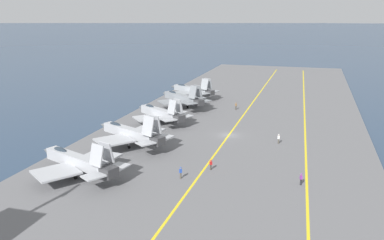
{
  "coord_description": "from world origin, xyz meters",
  "views": [
    {
      "loc": [
        -75.76,
        -15.13,
        23.8
      ],
      "look_at": [
        0.12,
        7.66,
        2.9
      ],
      "focal_mm": 38.0,
      "sensor_mm": 36.0,
      "label": 1
    }
  ],
  "objects_px": {
    "crew_red_vest": "(211,164)",
    "crew_white_vest": "(279,138)",
    "parked_jet_third": "(160,113)",
    "crew_purple_vest": "(301,179)",
    "parked_jet_second": "(131,133)",
    "parked_jet_fifth": "(192,90)",
    "crew_brown_vest": "(236,106)",
    "parked_jet_fourth": "(182,98)",
    "crew_blue_vest": "(181,172)",
    "parked_jet_nearest": "(78,161)"
  },
  "relations": [
    {
      "from": "crew_red_vest",
      "to": "crew_white_vest",
      "type": "bearing_deg",
      "value": -28.69
    },
    {
      "from": "parked_jet_third",
      "to": "crew_purple_vest",
      "type": "relative_size",
      "value": 8.7
    },
    {
      "from": "parked_jet_second",
      "to": "parked_jet_fifth",
      "type": "distance_m",
      "value": 44.61
    },
    {
      "from": "parked_jet_third",
      "to": "crew_red_vest",
      "type": "bearing_deg",
      "value": -143.67
    },
    {
      "from": "crew_white_vest",
      "to": "crew_purple_vest",
      "type": "distance_m",
      "value": 18.67
    },
    {
      "from": "crew_brown_vest",
      "to": "crew_white_vest",
      "type": "height_order",
      "value": "crew_white_vest"
    },
    {
      "from": "parked_jet_third",
      "to": "parked_jet_fifth",
      "type": "xyz_separation_m",
      "value": [
        27.84,
        1.06,
        0.17
      ]
    },
    {
      "from": "parked_jet_third",
      "to": "parked_jet_fourth",
      "type": "height_order",
      "value": "parked_jet_fourth"
    },
    {
      "from": "parked_jet_third",
      "to": "crew_blue_vest",
      "type": "relative_size",
      "value": 8.34
    },
    {
      "from": "crew_brown_vest",
      "to": "crew_red_vest",
      "type": "distance_m",
      "value": 41.19
    },
    {
      "from": "crew_brown_vest",
      "to": "crew_blue_vest",
      "type": "distance_m",
      "value": 45.62
    },
    {
      "from": "crew_white_vest",
      "to": "parked_jet_fifth",
      "type": "bearing_deg",
      "value": 37.66
    },
    {
      "from": "parked_jet_fourth",
      "to": "crew_purple_vest",
      "type": "height_order",
      "value": "parked_jet_fourth"
    },
    {
      "from": "parked_jet_nearest",
      "to": "crew_white_vest",
      "type": "distance_m",
      "value": 36.26
    },
    {
      "from": "parked_jet_fourth",
      "to": "crew_red_vest",
      "type": "height_order",
      "value": "parked_jet_fourth"
    },
    {
      "from": "parked_jet_nearest",
      "to": "parked_jet_third",
      "type": "relative_size",
      "value": 1.11
    },
    {
      "from": "parked_jet_nearest",
      "to": "crew_blue_vest",
      "type": "height_order",
      "value": "parked_jet_nearest"
    },
    {
      "from": "parked_jet_second",
      "to": "crew_purple_vest",
      "type": "xyz_separation_m",
      "value": [
        -8.86,
        -30.19,
        -1.58
      ]
    },
    {
      "from": "parked_jet_fifth",
      "to": "crew_white_vest",
      "type": "height_order",
      "value": "parked_jet_fifth"
    },
    {
      "from": "parked_jet_third",
      "to": "crew_white_vest",
      "type": "bearing_deg",
      "value": -105.99
    },
    {
      "from": "crew_brown_vest",
      "to": "crew_white_vest",
      "type": "relative_size",
      "value": 0.99
    },
    {
      "from": "parked_jet_second",
      "to": "crew_brown_vest",
      "type": "distance_m",
      "value": 36.45
    },
    {
      "from": "parked_jet_fourth",
      "to": "parked_jet_fifth",
      "type": "bearing_deg",
      "value": 5.5
    },
    {
      "from": "parked_jet_fourth",
      "to": "parked_jet_third",
      "type": "bearing_deg",
      "value": 179.23
    },
    {
      "from": "parked_jet_nearest",
      "to": "parked_jet_fifth",
      "type": "bearing_deg",
      "value": 0.16
    },
    {
      "from": "crew_blue_vest",
      "to": "crew_purple_vest",
      "type": "xyz_separation_m",
      "value": [
        2.67,
        -16.89,
        -0.04
      ]
    },
    {
      "from": "parked_jet_third",
      "to": "crew_red_vest",
      "type": "distance_m",
      "value": 29.39
    },
    {
      "from": "crew_blue_vest",
      "to": "parked_jet_nearest",
      "type": "bearing_deg",
      "value": 102.41
    },
    {
      "from": "parked_jet_fifth",
      "to": "crew_white_vest",
      "type": "distance_m",
      "value": 44.68
    },
    {
      "from": "parked_jet_fourth",
      "to": "parked_jet_nearest",
      "type": "bearing_deg",
      "value": 178.64
    },
    {
      "from": "crew_white_vest",
      "to": "parked_jet_fourth",
      "type": "bearing_deg",
      "value": 49.46
    },
    {
      "from": "crew_purple_vest",
      "to": "crew_red_vest",
      "type": "xyz_separation_m",
      "value": [
        1.94,
        13.52,
        -0.04
      ]
    },
    {
      "from": "parked_jet_nearest",
      "to": "crew_brown_vest",
      "type": "bearing_deg",
      "value": -16.45
    },
    {
      "from": "parked_jet_nearest",
      "to": "parked_jet_fourth",
      "type": "xyz_separation_m",
      "value": [
        46.3,
        -1.1,
        0.42
      ]
    },
    {
      "from": "crew_purple_vest",
      "to": "parked_jet_fourth",
      "type": "bearing_deg",
      "value": 37.29
    },
    {
      "from": "parked_jet_nearest",
      "to": "parked_jet_second",
      "type": "bearing_deg",
      "value": -6.24
    },
    {
      "from": "parked_jet_fourth",
      "to": "crew_red_vest",
      "type": "bearing_deg",
      "value": -155.88
    },
    {
      "from": "parked_jet_fifth",
      "to": "crew_brown_vest",
      "type": "bearing_deg",
      "value": -125.69
    },
    {
      "from": "crew_brown_vest",
      "to": "crew_red_vest",
      "type": "height_order",
      "value": "crew_brown_vest"
    },
    {
      "from": "crew_brown_vest",
      "to": "crew_white_vest",
      "type": "distance_m",
      "value": 27.92
    },
    {
      "from": "parked_jet_fifth",
      "to": "crew_red_vest",
      "type": "height_order",
      "value": "parked_jet_fifth"
    },
    {
      "from": "parked_jet_nearest",
      "to": "parked_jet_third",
      "type": "xyz_separation_m",
      "value": [
        31.55,
        -0.9,
        -0.02
      ]
    },
    {
      "from": "parked_jet_nearest",
      "to": "crew_white_vest",
      "type": "relative_size",
      "value": 8.96
    },
    {
      "from": "parked_jet_third",
      "to": "crew_brown_vest",
      "type": "relative_size",
      "value": 8.18
    },
    {
      "from": "parked_jet_nearest",
      "to": "parked_jet_fourth",
      "type": "bearing_deg",
      "value": -1.36
    },
    {
      "from": "parked_jet_nearest",
      "to": "crew_purple_vest",
      "type": "xyz_separation_m",
      "value": [
        5.96,
        -31.81,
        -1.31
      ]
    },
    {
      "from": "parked_jet_third",
      "to": "crew_white_vest",
      "type": "xyz_separation_m",
      "value": [
        -7.51,
        -26.23,
        -1.22
      ]
    },
    {
      "from": "parked_jet_fourth",
      "to": "crew_white_vest",
      "type": "xyz_separation_m",
      "value": [
        -22.26,
        -26.03,
        -1.66
      ]
    },
    {
      "from": "crew_blue_vest",
      "to": "parked_jet_fourth",
      "type": "bearing_deg",
      "value": 17.82
    },
    {
      "from": "parked_jet_nearest",
      "to": "parked_jet_fifth",
      "type": "relative_size",
      "value": 1.05
    }
  ]
}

